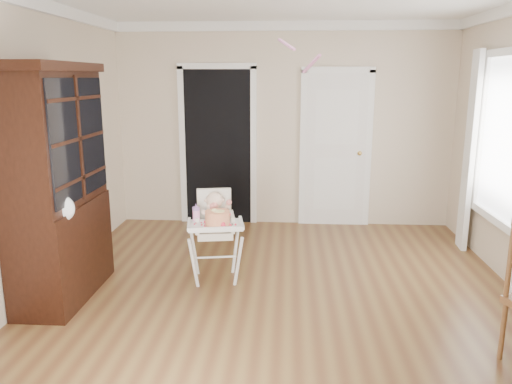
# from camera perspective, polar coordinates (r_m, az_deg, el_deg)

# --- Properties ---
(floor) EXTENTS (5.00, 5.00, 0.00)m
(floor) POSITION_cam_1_polar(r_m,az_deg,el_deg) (4.71, 2.66, -12.10)
(floor) COLOR brown
(floor) RESTS_ON ground
(wall_back) EXTENTS (4.50, 0.00, 4.50)m
(wall_back) POSITION_cam_1_polar(r_m,az_deg,el_deg) (6.79, 3.21, 7.52)
(wall_back) COLOR beige
(wall_back) RESTS_ON floor
(wall_left) EXTENTS (0.00, 5.00, 5.00)m
(wall_left) POSITION_cam_1_polar(r_m,az_deg,el_deg) (4.89, -24.60, 4.25)
(wall_left) COLOR beige
(wall_left) RESTS_ON floor
(doorway) EXTENTS (1.06, 0.05, 2.22)m
(doorway) POSITION_cam_1_polar(r_m,az_deg,el_deg) (6.87, -4.37, 5.54)
(doorway) COLOR black
(doorway) RESTS_ON wall_back
(closet_door) EXTENTS (0.96, 0.09, 2.13)m
(closet_door) POSITION_cam_1_polar(r_m,az_deg,el_deg) (6.84, 9.08, 4.67)
(closet_door) COLOR white
(closet_door) RESTS_ON wall_back
(window_right) EXTENTS (0.13, 1.84, 2.30)m
(window_right) POSITION_cam_1_polar(r_m,az_deg,el_deg) (5.53, 26.25, 4.30)
(window_right) COLOR white
(window_right) RESTS_ON wall_right
(high_chair) EXTENTS (0.62, 0.73, 0.93)m
(high_chair) POSITION_cam_1_polar(r_m,az_deg,el_deg) (4.94, -4.72, -3.78)
(high_chair) COLOR white
(high_chair) RESTS_ON floor
(baby) EXTENTS (0.28, 0.21, 0.39)m
(baby) POSITION_cam_1_polar(r_m,az_deg,el_deg) (4.93, -4.74, -2.31)
(baby) COLOR beige
(baby) RESTS_ON high_chair
(cake) EXTENTS (0.30, 0.30, 0.14)m
(cake) POSITION_cam_1_polar(r_m,az_deg,el_deg) (4.67, -4.42, -2.98)
(cake) COLOR silver
(cake) RESTS_ON high_chair
(sippy_cup) EXTENTS (0.07, 0.07, 0.17)m
(sippy_cup) POSITION_cam_1_polar(r_m,az_deg,el_deg) (4.82, -6.85, -2.46)
(sippy_cup) COLOR #F898D2
(sippy_cup) RESTS_ON high_chair
(china_cabinet) EXTENTS (0.56, 1.26, 2.12)m
(china_cabinet) POSITION_cam_1_polar(r_m,az_deg,el_deg) (4.78, -21.73, 0.82)
(china_cabinet) COLOR black
(china_cabinet) RESTS_ON floor
(streamer) EXTENTS (0.19, 0.47, 0.15)m
(streamer) POSITION_cam_1_polar(r_m,az_deg,el_deg) (5.31, 3.51, 16.50)
(streamer) COLOR #F48DC8
(streamer) RESTS_ON ceiling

